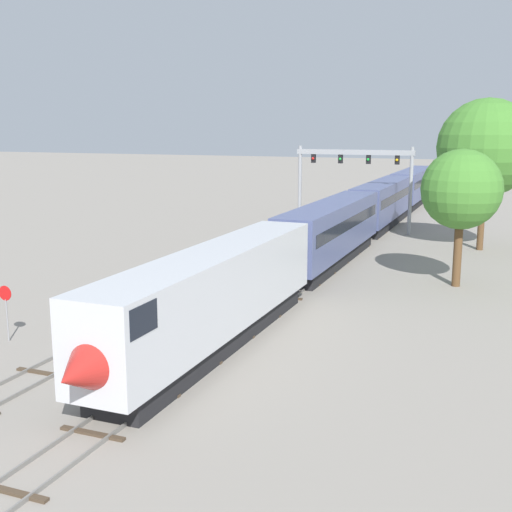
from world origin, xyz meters
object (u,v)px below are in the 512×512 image
passenger_train (363,214)px  signal_gantry (354,170)px  trackside_tree_mid (461,190)px  trackside_tree_left (486,148)px  stop_sign (6,305)px

passenger_train → signal_gantry: signal_gantry is taller
trackside_tree_mid → trackside_tree_left: bearing=87.1°
stop_sign → trackside_tree_mid: bearing=45.8°
signal_gantry → trackside_tree_left: bearing=-25.5°
passenger_train → trackside_tree_left: size_ratio=6.58×
passenger_train → stop_sign: 36.94m
stop_sign → signal_gantry: bearing=79.3°
stop_sign → trackside_tree_left: (20.58, 34.95, 6.98)m
passenger_train → signal_gantry: bearing=112.2°
trackside_tree_mid → stop_sign: bearing=-134.2°
trackside_tree_left → signal_gantry: bearing=154.5°
stop_sign → trackside_tree_mid: 28.84m
stop_sign → trackside_tree_left: trackside_tree_left is taller
passenger_train → trackside_tree_mid: 18.49m
passenger_train → stop_sign: bearing=-105.7°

